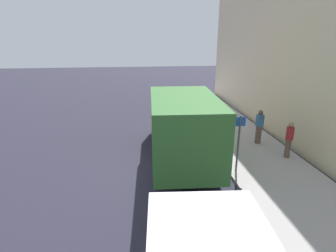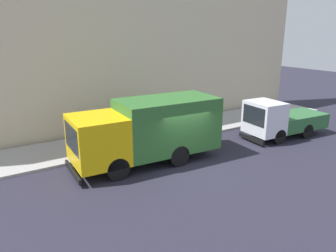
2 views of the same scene
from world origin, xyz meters
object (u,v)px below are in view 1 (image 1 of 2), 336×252
street_sign_post (239,139)px  pedestrian_walking (289,139)px  large_utility_truck (181,123)px  traffic_cone_orange (217,128)px  pedestrian_standing (259,126)px

street_sign_post → pedestrian_walking: bearing=19.7°
large_utility_truck → pedestrian_walking: (4.72, -0.73, -0.68)m
traffic_cone_orange → street_sign_post: street_sign_post is taller
pedestrian_walking → street_sign_post: 2.95m
street_sign_post → large_utility_truck: bearing=139.3°
pedestrian_walking → traffic_cone_orange: pedestrian_walking is taller
pedestrian_standing → large_utility_truck: bearing=14.5°
traffic_cone_orange → pedestrian_walking: bearing=-56.8°
pedestrian_walking → street_sign_post: street_sign_post is taller
large_utility_truck → traffic_cone_orange: large_utility_truck is taller
pedestrian_standing → traffic_cone_orange: 2.40m
large_utility_truck → street_sign_post: (1.99, -1.71, -0.17)m
large_utility_truck → pedestrian_walking: bearing=-5.7°
traffic_cone_orange → pedestrian_standing: bearing=-44.5°
large_utility_truck → street_sign_post: 2.63m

